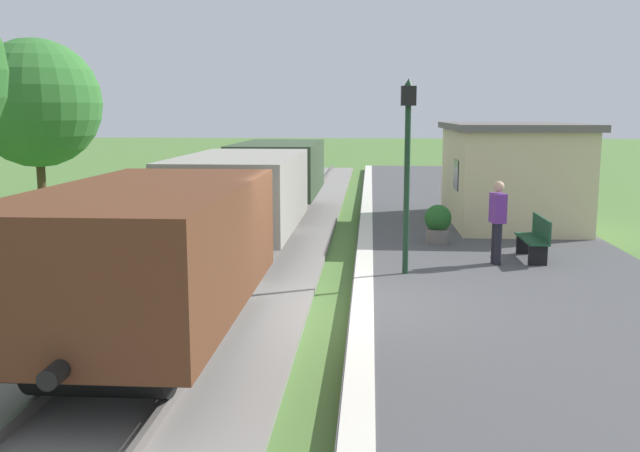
{
  "coord_description": "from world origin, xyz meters",
  "views": [
    {
      "loc": [
        0.5,
        -10.95,
        3.33
      ],
      "look_at": [
        -0.52,
        3.27,
        1.01
      ],
      "focal_mm": 39.39,
      "sensor_mm": 36.0,
      "label": 1
    }
  ],
  "objects_px": {
    "potted_planter": "(438,223)",
    "lamp_post_near": "(408,141)",
    "bench_near_hut": "(535,237)",
    "person_waiting": "(498,219)",
    "freight_train": "(241,199)",
    "station_hut": "(509,173)",
    "tree_trackside_far": "(37,103)",
    "bench_down_platform": "(467,186)"
  },
  "relations": [
    {
      "from": "potted_planter",
      "to": "lamp_post_near",
      "type": "distance_m",
      "value": 3.99
    },
    {
      "from": "freight_train",
      "to": "station_hut",
      "type": "xyz_separation_m",
      "value": [
        6.8,
        4.46,
        0.26
      ]
    },
    {
      "from": "potted_planter",
      "to": "lamp_post_near",
      "type": "relative_size",
      "value": 0.25
    },
    {
      "from": "bench_near_hut",
      "to": "lamp_post_near",
      "type": "bearing_deg",
      "value": -151.7
    },
    {
      "from": "tree_trackside_far",
      "to": "freight_train",
      "type": "bearing_deg",
      "value": -40.75
    },
    {
      "from": "station_hut",
      "to": "lamp_post_near",
      "type": "relative_size",
      "value": 1.57
    },
    {
      "from": "bench_near_hut",
      "to": "tree_trackside_far",
      "type": "height_order",
      "value": "tree_trackside_far"
    },
    {
      "from": "potted_planter",
      "to": "tree_trackside_far",
      "type": "bearing_deg",
      "value": 155.13
    },
    {
      "from": "bench_near_hut",
      "to": "tree_trackside_far",
      "type": "xyz_separation_m",
      "value": [
        -14.32,
        7.54,
        2.89
      ]
    },
    {
      "from": "person_waiting",
      "to": "potted_planter",
      "type": "distance_m",
      "value": 2.54
    },
    {
      "from": "station_hut",
      "to": "bench_near_hut",
      "type": "xyz_separation_m",
      "value": [
        -0.41,
        -5.17,
        -0.93
      ]
    },
    {
      "from": "bench_near_hut",
      "to": "person_waiting",
      "type": "relative_size",
      "value": 0.88
    },
    {
      "from": "bench_down_platform",
      "to": "bench_near_hut",
      "type": "bearing_deg",
      "value": -90.0
    },
    {
      "from": "bench_near_hut",
      "to": "station_hut",
      "type": "bearing_deg",
      "value": 85.43
    },
    {
      "from": "person_waiting",
      "to": "potted_planter",
      "type": "xyz_separation_m",
      "value": [
        -0.98,
        2.3,
        -0.46
      ]
    },
    {
      "from": "bench_down_platform",
      "to": "potted_planter",
      "type": "xyz_separation_m",
      "value": [
        -1.87,
        -8.8,
        0.0
      ]
    },
    {
      "from": "freight_train",
      "to": "lamp_post_near",
      "type": "distance_m",
      "value": 4.45
    },
    {
      "from": "station_hut",
      "to": "bench_down_platform",
      "type": "bearing_deg",
      "value": 94.38
    },
    {
      "from": "person_waiting",
      "to": "potted_planter",
      "type": "relative_size",
      "value": 1.87
    },
    {
      "from": "bench_near_hut",
      "to": "tree_trackside_far",
      "type": "bearing_deg",
      "value": 152.23
    },
    {
      "from": "bench_down_platform",
      "to": "lamp_post_near",
      "type": "xyz_separation_m",
      "value": [
        -2.79,
        -12.07,
        2.08
      ]
    },
    {
      "from": "bench_down_platform",
      "to": "potted_planter",
      "type": "distance_m",
      "value": 8.99
    },
    {
      "from": "person_waiting",
      "to": "potted_planter",
      "type": "height_order",
      "value": "person_waiting"
    },
    {
      "from": "station_hut",
      "to": "bench_down_platform",
      "type": "height_order",
      "value": "station_hut"
    },
    {
      "from": "station_hut",
      "to": "lamp_post_near",
      "type": "bearing_deg",
      "value": -115.67
    },
    {
      "from": "bench_down_platform",
      "to": "station_hut",
      "type": "bearing_deg",
      "value": -85.62
    },
    {
      "from": "potted_planter",
      "to": "tree_trackside_far",
      "type": "distance_m",
      "value": 14.02
    },
    {
      "from": "bench_near_hut",
      "to": "lamp_post_near",
      "type": "height_order",
      "value": "lamp_post_near"
    },
    {
      "from": "freight_train",
      "to": "potted_planter",
      "type": "distance_m",
      "value": 4.69
    },
    {
      "from": "bench_near_hut",
      "to": "bench_down_platform",
      "type": "distance_m",
      "value": 10.57
    },
    {
      "from": "potted_planter",
      "to": "bench_near_hut",
      "type": "bearing_deg",
      "value": -43.42
    },
    {
      "from": "freight_train",
      "to": "lamp_post_near",
      "type": "bearing_deg",
      "value": -31.58
    },
    {
      "from": "potted_planter",
      "to": "freight_train",
      "type": "bearing_deg",
      "value": -166.73
    },
    {
      "from": "lamp_post_near",
      "to": "bench_down_platform",
      "type": "bearing_deg",
      "value": 76.97
    },
    {
      "from": "potted_planter",
      "to": "person_waiting",
      "type": "bearing_deg",
      "value": -67.01
    },
    {
      "from": "station_hut",
      "to": "tree_trackside_far",
      "type": "xyz_separation_m",
      "value": [
        -14.73,
        2.37,
        1.96
      ]
    },
    {
      "from": "bench_near_hut",
      "to": "tree_trackside_far",
      "type": "relative_size",
      "value": 0.26
    },
    {
      "from": "bench_near_hut",
      "to": "person_waiting",
      "type": "height_order",
      "value": "person_waiting"
    },
    {
      "from": "bench_near_hut",
      "to": "potted_planter",
      "type": "relative_size",
      "value": 1.64
    },
    {
      "from": "bench_near_hut",
      "to": "bench_down_platform",
      "type": "bearing_deg",
      "value": 90.0
    },
    {
      "from": "freight_train",
      "to": "bench_down_platform",
      "type": "xyz_separation_m",
      "value": [
        6.39,
        9.86,
        -0.68
      ]
    },
    {
      "from": "station_hut",
      "to": "potted_planter",
      "type": "distance_m",
      "value": 4.2
    }
  ]
}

